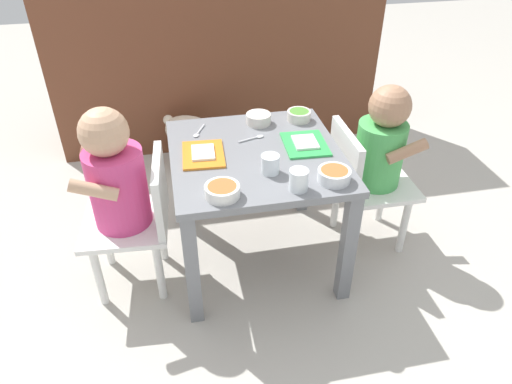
{
  "coord_description": "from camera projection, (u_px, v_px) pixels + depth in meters",
  "views": [
    {
      "loc": [
        -0.27,
        -1.34,
        1.26
      ],
      "look_at": [
        0.0,
        0.0,
        0.3
      ],
      "focal_mm": 33.36,
      "sensor_mm": 36.0,
      "label": 1
    }
  ],
  "objects": [
    {
      "name": "dog",
      "position": [
        201.0,
        137.0,
        2.23
      ],
      "size": [
        0.38,
        0.38,
        0.3
      ],
      "color": "beige",
      "rests_on": "ground"
    },
    {
      "name": "water_cup_left",
      "position": [
        299.0,
        181.0,
        1.39
      ],
      "size": [
        0.06,
        0.06,
        0.07
      ],
      "color": "white",
      "rests_on": "dining_table"
    },
    {
      "name": "food_tray_right",
      "position": [
        305.0,
        144.0,
        1.62
      ],
      "size": [
        0.15,
        0.18,
        0.02
      ],
      "color": "green",
      "rests_on": "dining_table"
    },
    {
      "name": "seated_child_right",
      "position": [
        377.0,
        151.0,
        1.7
      ],
      "size": [
        0.28,
        0.28,
        0.65
      ],
      "color": "white",
      "rests_on": "ground"
    },
    {
      "name": "dining_table",
      "position": [
        256.0,
        173.0,
        1.63
      ],
      "size": [
        0.57,
        0.58,
        0.46
      ],
      "color": "slate",
      "rests_on": "ground"
    },
    {
      "name": "veggie_bowl_near",
      "position": [
        222.0,
        191.0,
        1.37
      ],
      "size": [
        0.1,
        0.1,
        0.04
      ],
      "color": "white",
      "rests_on": "dining_table"
    },
    {
      "name": "spoon_by_right_tray",
      "position": [
        254.0,
        138.0,
        1.66
      ],
      "size": [
        0.1,
        0.04,
        0.01
      ],
      "color": "silver",
      "rests_on": "dining_table"
    },
    {
      "name": "cereal_bowl_left_side",
      "position": [
        299.0,
        115.0,
        1.77
      ],
      "size": [
        0.09,
        0.09,
        0.04
      ],
      "color": "silver",
      "rests_on": "dining_table"
    },
    {
      "name": "kitchen_cabinet_back",
      "position": [
        215.0,
        42.0,
        2.39
      ],
      "size": [
        1.61,
        0.37,
        1.0
      ],
      "primitive_type": "cube",
      "color": "brown",
      "rests_on": "ground"
    },
    {
      "name": "ground_plane",
      "position": [
        256.0,
        255.0,
        1.85
      ],
      "size": [
        7.0,
        7.0,
        0.0
      ],
      "primitive_type": "plane",
      "color": "#B2ADA3"
    },
    {
      "name": "veggie_bowl_far",
      "position": [
        334.0,
        175.0,
        1.44
      ],
      "size": [
        0.1,
        0.1,
        0.04
      ],
      "color": "white",
      "rests_on": "dining_table"
    },
    {
      "name": "cereal_bowl_right_side",
      "position": [
        258.0,
        118.0,
        1.75
      ],
      "size": [
        0.09,
        0.09,
        0.04
      ],
      "color": "silver",
      "rests_on": "dining_table"
    },
    {
      "name": "seated_child_left",
      "position": [
        120.0,
        184.0,
        1.5
      ],
      "size": [
        0.3,
        0.3,
        0.68
      ],
      "color": "white",
      "rests_on": "ground"
    },
    {
      "name": "spoon_by_left_tray",
      "position": [
        199.0,
        132.0,
        1.69
      ],
      "size": [
        0.05,
        0.1,
        0.01
      ],
      "color": "silver",
      "rests_on": "dining_table"
    },
    {
      "name": "water_cup_right",
      "position": [
        270.0,
        165.0,
        1.47
      ],
      "size": [
        0.06,
        0.06,
        0.06
      ],
      "color": "white",
      "rests_on": "dining_table"
    },
    {
      "name": "food_tray_left",
      "position": [
        203.0,
        154.0,
        1.56
      ],
      "size": [
        0.15,
        0.19,
        0.02
      ],
      "color": "orange",
      "rests_on": "dining_table"
    }
  ]
}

